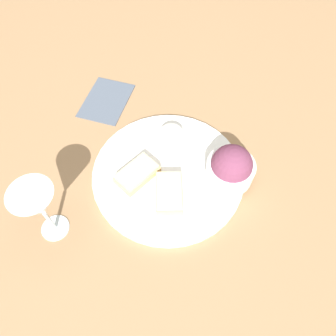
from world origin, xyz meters
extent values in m
plane|color=#93704C|center=(0.00, 0.00, 0.00)|extent=(4.00, 4.00, 0.00)
cylinder|color=white|center=(0.00, 0.00, 0.01)|extent=(0.36, 0.36, 0.01)
cylinder|color=white|center=(0.02, -0.14, 0.04)|extent=(0.11, 0.11, 0.05)
sphere|color=#6B334C|center=(0.02, -0.14, 0.06)|extent=(0.09, 0.09, 0.09)
cylinder|color=beige|center=(0.09, 0.01, 0.03)|extent=(0.06, 0.06, 0.03)
cylinder|color=tan|center=(0.09, 0.01, 0.04)|extent=(0.05, 0.05, 0.01)
cube|color=tan|center=(-0.06, -0.01, 0.02)|extent=(0.11, 0.08, 0.02)
cube|color=beige|center=(-0.06, -0.01, 0.04)|extent=(0.10, 0.07, 0.01)
cube|color=tan|center=(-0.02, 0.07, 0.02)|extent=(0.11, 0.10, 0.02)
cube|color=beige|center=(-0.02, 0.07, 0.04)|extent=(0.11, 0.10, 0.01)
cylinder|color=silver|center=(-0.18, 0.22, 0.00)|extent=(0.06, 0.06, 0.01)
cylinder|color=silver|center=(-0.18, 0.22, 0.04)|extent=(0.01, 0.01, 0.07)
cone|color=silver|center=(-0.18, 0.22, 0.12)|extent=(0.09, 0.09, 0.08)
cube|color=#4C5666|center=(0.21, 0.21, 0.00)|extent=(0.17, 0.13, 0.01)
camera|label=1|loc=(-0.39, -0.07, 0.67)|focal=35.00mm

